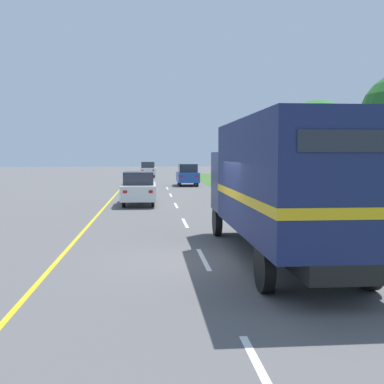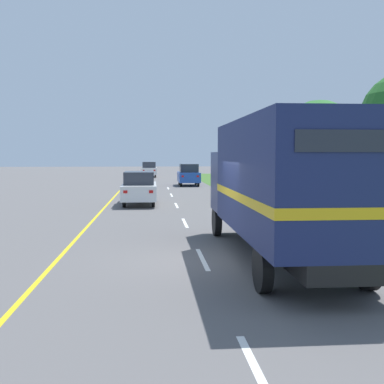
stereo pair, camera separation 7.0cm
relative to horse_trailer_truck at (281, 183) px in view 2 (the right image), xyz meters
The scene contains 17 objects.
ground_plane 2.75m from the horse_trailer_truck, behind, with size 200.00×200.00×0.00m, color #5B5959.
grass_shoulder 23.33m from the horse_trailer_truck, 59.50° to the left, with size 20.00×73.37×0.01m, color #3D6628.
edge_line_yellow 20.89m from the horse_trailer_truck, 105.62° to the left, with size 0.12×73.37×0.01m, color yellow.
centre_dash_nearest 6.73m from the horse_trailer_truck, 107.19° to the right, with size 0.12×2.60×0.01m, color white.
centre_dash_near 2.77m from the horse_trailer_truck, 166.57° to the left, with size 0.12×2.60×0.01m, color white.
centre_dash_mid_a 7.56m from the horse_trailer_truck, 105.09° to the left, with size 0.12×2.60×0.01m, color white.
centre_dash_mid_b 13.92m from the horse_trailer_truck, 97.93° to the left, with size 0.12×2.60×0.01m, color white.
centre_dash_far 20.44m from the horse_trailer_truck, 95.36° to the left, with size 0.12×2.60×0.01m, color white.
centre_dash_farthest 26.99m from the horse_trailer_truck, 94.05° to the left, with size 0.12×2.60×0.01m, color white.
horse_trailer_truck is the anchor object (origin of this frame).
lead_car_white 14.83m from the horse_trailer_truck, 105.14° to the left, with size 1.80×4.56×1.78m.
lead_car_blue_ahead 30.06m from the horse_trailer_truck, 90.02° to the left, with size 1.80×3.85×1.89m.
lead_car_white_ahead 46.82m from the horse_trailer_truck, 94.33° to the left, with size 1.80×4.34×1.84m.
highway_sign 4.97m from the horse_trailer_truck, 42.21° to the left, with size 2.35×0.09×2.65m.
roadside_tree_mid 17.45m from the horse_trailer_truck, 67.63° to the left, with size 4.69×4.69×5.89m.
roadside_tree_far 23.20m from the horse_trailer_truck, 74.29° to the left, with size 3.14×3.14×5.24m.
delineator_post 3.79m from the horse_trailer_truck, 52.25° to the left, with size 0.08×0.08×0.95m.
Camera 2 is at (-1.28, -11.93, 2.67)m, focal length 45.00 mm.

